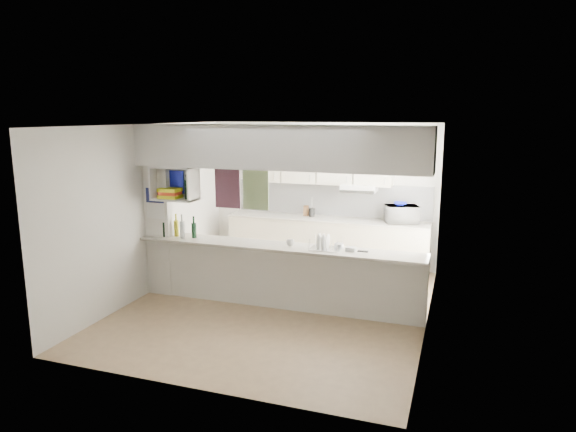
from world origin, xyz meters
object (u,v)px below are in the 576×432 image
at_px(bowl, 400,204).
at_px(dish_rack, 326,243).
at_px(microwave, 402,214).
at_px(wine_bottles, 179,229).

relative_size(bowl, dish_rack, 0.55).
bearing_deg(bowl, microwave, 26.32).
bearing_deg(microwave, wine_bottles, 15.69).
xyz_separation_m(bowl, wine_bottles, (-3.01, -2.14, -0.20)).
relative_size(microwave, wine_bottles, 1.03).
bearing_deg(microwave, dish_rack, 50.24).
bearing_deg(dish_rack, microwave, 70.92).
height_order(bowl, dish_rack, bowl).
height_order(microwave, dish_rack, microwave).
height_order(bowl, wine_bottles, wine_bottles).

